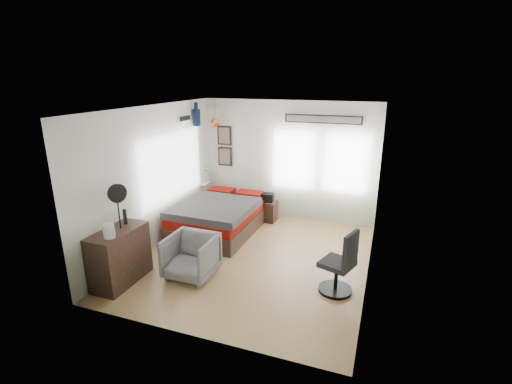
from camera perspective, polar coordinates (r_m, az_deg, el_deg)
ground_plane at (r=6.90m, az=-0.36°, el=-10.22°), size 4.00×4.50×0.01m
room_shell at (r=6.51m, az=-0.45°, el=3.32°), size 4.02×4.52×2.71m
wall_decor at (r=8.41m, az=-2.86°, el=9.93°), size 3.55×1.32×1.44m
bed at (r=7.94m, az=-5.69°, el=-3.82°), size 1.57×2.14×0.68m
dresser at (r=6.38m, az=-20.22°, el=-9.27°), size 0.48×1.00×0.90m
armchair at (r=6.29m, az=-9.97°, el=-9.72°), size 0.78×0.80×0.72m
nightstand at (r=8.53m, az=1.58°, el=-2.90°), size 0.47×0.38×0.46m
task_chair at (r=5.86m, az=12.83°, el=-11.35°), size 0.58×0.58×1.04m
kettle at (r=5.92m, az=-21.71°, el=-5.61°), size 0.19×0.16×0.22m
bottle at (r=6.36m, az=-19.50°, el=-3.61°), size 0.06×0.06×0.25m
stand_fan at (r=6.07m, az=-20.58°, el=-0.29°), size 0.17×0.29×0.73m
black_bag at (r=8.42m, az=1.60°, el=-0.82°), size 0.34×0.24×0.19m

